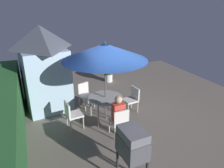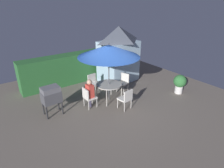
# 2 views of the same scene
# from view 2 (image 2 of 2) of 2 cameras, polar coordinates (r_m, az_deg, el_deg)

# --- Properties ---
(ground_plane) EXTENTS (11.00, 11.00, 0.00)m
(ground_plane) POSITION_cam_2_polar(r_m,az_deg,el_deg) (8.44, 0.88, -6.40)
(ground_plane) COLOR #6B6056
(hedge_backdrop) EXTENTS (6.10, 0.80, 1.58)m
(hedge_backdrop) POSITION_cam_2_polar(r_m,az_deg,el_deg) (10.87, -10.23, 4.92)
(hedge_backdrop) COLOR #28602D
(hedge_backdrop) RESTS_ON ground
(garden_shed) EXTENTS (2.20, 1.76, 2.98)m
(garden_shed) POSITION_cam_2_polar(r_m,az_deg,el_deg) (10.57, 1.88, 8.88)
(garden_shed) COLOR #9EBCD1
(garden_shed) RESTS_ON ground
(patio_table) EXTENTS (1.14, 1.14, 0.80)m
(patio_table) POSITION_cam_2_polar(r_m,az_deg,el_deg) (8.56, -0.90, -0.46)
(patio_table) COLOR #B2ADA3
(patio_table) RESTS_ON ground
(patio_umbrella) EXTENTS (2.61, 2.61, 2.61)m
(patio_umbrella) POSITION_cam_2_polar(r_m,az_deg,el_deg) (8.04, -0.97, 9.80)
(patio_umbrella) COLOR #4C4C51
(patio_umbrella) RESTS_ON ground
(bbq_grill) EXTENTS (0.72, 0.53, 1.20)m
(bbq_grill) POSITION_cam_2_polar(r_m,az_deg,el_deg) (7.80, -17.56, -3.22)
(bbq_grill) COLOR #47474C
(bbq_grill) RESTS_ON ground
(chair_near_shed) EXTENTS (0.47, 0.47, 0.90)m
(chair_near_shed) POSITION_cam_2_polar(r_m,az_deg,el_deg) (8.14, -7.01, -3.63)
(chair_near_shed) COLOR silver
(chair_near_shed) RESTS_ON ground
(chair_far_side) EXTENTS (0.51, 0.51, 0.90)m
(chair_far_side) POSITION_cam_2_polar(r_m,az_deg,el_deg) (7.97, 4.17, -4.14)
(chair_far_side) COLOR silver
(chair_far_side) RESTS_ON ground
(chair_toward_hedge) EXTENTS (0.59, 0.58, 0.90)m
(chair_toward_hedge) POSITION_cam_2_polar(r_m,az_deg,el_deg) (9.55, 3.43, 0.84)
(chair_toward_hedge) COLOR silver
(chair_toward_hedge) RESTS_ON ground
(chair_toward_house) EXTENTS (0.51, 0.51, 0.90)m
(chair_toward_house) POSITION_cam_2_polar(r_m,az_deg,el_deg) (9.48, -5.52, 0.58)
(chair_toward_house) COLOR silver
(chair_toward_house) RESTS_ON ground
(potted_plant_by_shed) EXTENTS (0.61, 0.61, 0.94)m
(potted_plant_by_shed) POSITION_cam_2_polar(r_m,az_deg,el_deg) (9.86, 19.36, 0.40)
(potted_plant_by_shed) COLOR silver
(potted_plant_by_shed) RESTS_ON ground
(person_in_red) EXTENTS (0.24, 0.34, 1.26)m
(person_in_red) POSITION_cam_2_polar(r_m,az_deg,el_deg) (8.06, -6.58, -1.81)
(person_in_red) COLOR #CC3D33
(person_in_red) RESTS_ON ground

